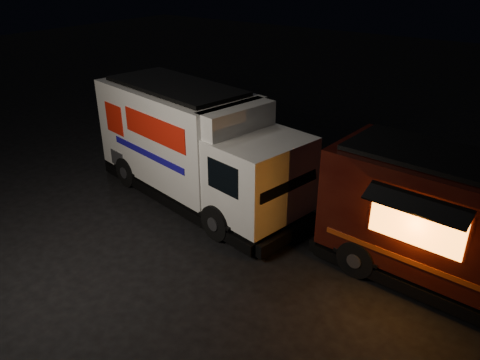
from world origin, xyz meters
name	(u,v)px	position (x,y,z in m)	size (l,w,h in m)	color
ground	(181,239)	(0.00, 0.00, 0.00)	(80.00, 80.00, 0.00)	black
white_truck	(198,147)	(-1.20, 2.23, 1.79)	(7.89, 2.69, 3.58)	white
red_truck	(469,230)	(6.72, 2.35, 1.59)	(6.84, 2.52, 3.18)	#39110A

